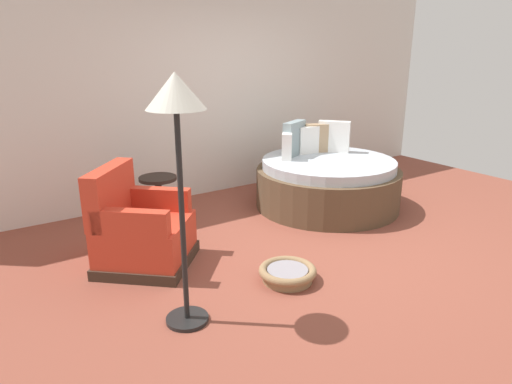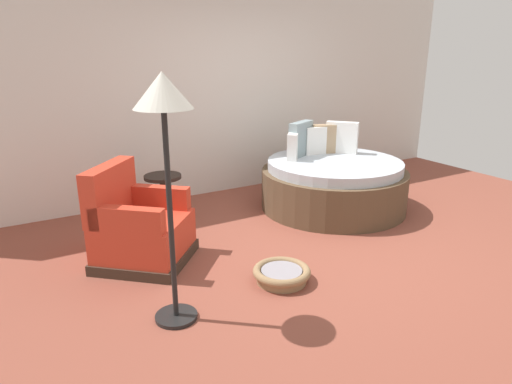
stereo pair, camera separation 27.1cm
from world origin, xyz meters
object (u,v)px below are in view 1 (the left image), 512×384
at_px(side_table, 158,184).
at_px(floor_lamp, 177,117).
at_px(pet_basket, 288,273).
at_px(red_armchair, 140,232).
at_px(round_daybed, 327,182).

xyz_separation_m(side_table, floor_lamp, (-0.68, -2.14, 1.11)).
xyz_separation_m(pet_basket, side_table, (-0.33, 2.07, 0.35)).
height_order(pet_basket, side_table, side_table).
bearing_deg(side_table, pet_basket, -81.02).
relative_size(red_armchair, pet_basket, 2.21).
height_order(round_daybed, red_armchair, round_daybed).
distance_m(pet_basket, side_table, 2.13).
relative_size(red_armchair, floor_lamp, 0.62).
xyz_separation_m(round_daybed, floor_lamp, (-2.65, -1.37, 1.21)).
relative_size(round_daybed, floor_lamp, 1.00).
xyz_separation_m(red_armchair, side_table, (0.62, 1.05, 0.10)).
relative_size(round_daybed, side_table, 3.50).
bearing_deg(pet_basket, side_table, 98.98).
height_order(round_daybed, pet_basket, round_daybed).
relative_size(side_table, floor_lamp, 0.29).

